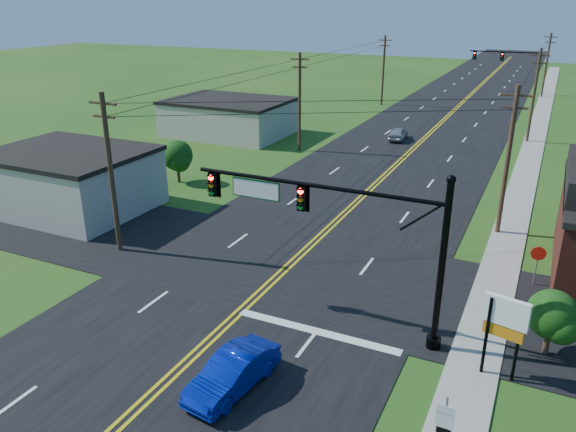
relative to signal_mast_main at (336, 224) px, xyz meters
The scene contains 21 objects.
ground 10.27m from the signal_mast_main, 118.47° to the right, with size 260.00×260.00×0.00m, color #194A15.
road_main 42.49m from the signal_mast_main, 95.90° to the left, with size 16.00×220.00×0.04m, color black.
road_cross 7.56m from the signal_mast_main, 137.32° to the left, with size 70.00×10.00×0.04m, color black.
sidewalk 32.93m from the signal_mast_main, 79.10° to the left, with size 2.00×160.00×0.08m, color gray.
signal_mast_main is the anchor object (origin of this frame).
signal_mast_far 72.00m from the signal_mast_main, 89.92° to the left, with size 10.98×0.60×7.48m.
cream_bldg_near 22.33m from the signal_mast_main, 164.29° to the left, with size 10.20×8.20×4.10m.
cream_bldg_far 38.12m from the signal_mast_main, 127.88° to the left, with size 12.20×9.20×3.70m.
utility_pole_left_a 13.98m from the signal_mast_main, behind, with size 1.80×0.28×9.00m.
utility_pole_left_b 30.34m from the signal_mast_main, 117.14° to the left, with size 1.80×0.28×9.00m.
utility_pole_left_c 55.74m from the signal_mast_main, 104.37° to the left, with size 1.80×0.28×9.00m.
utility_pole_right_a 15.03m from the signal_mast_main, 68.69° to the left, with size 1.80×0.28×9.00m.
utility_pole_right_b 40.37m from the signal_mast_main, 82.22° to the left, with size 1.80×0.28×9.00m.
utility_pole_right_c 70.21m from the signal_mast_main, 85.54° to the left, with size 1.80×0.28×9.00m.
shrub_corner 9.26m from the signal_mast_main, ahead, with size 2.00×2.00×2.86m.
tree_left 23.22m from the signal_mast_main, 142.64° to the left, with size 2.40×2.40×3.37m.
blue_car 7.28m from the signal_mast_main, 105.97° to the right, with size 1.47×4.22×1.39m, color #071BA7.
distant_car 35.90m from the signal_mast_main, 100.45° to the left, with size 1.53×3.81×1.30m, color #A3A2A7.
route_sign 8.97m from the signal_mast_main, 44.38° to the right, with size 0.56×0.09×2.23m.
stop_sign 11.44m from the signal_mast_main, 44.14° to the left, with size 0.76×0.12×2.14m.
pylon_sign 7.46m from the signal_mast_main, ahead, with size 1.67×0.59×3.41m.
Camera 1 is at (11.82, -12.35, 13.52)m, focal length 35.00 mm.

